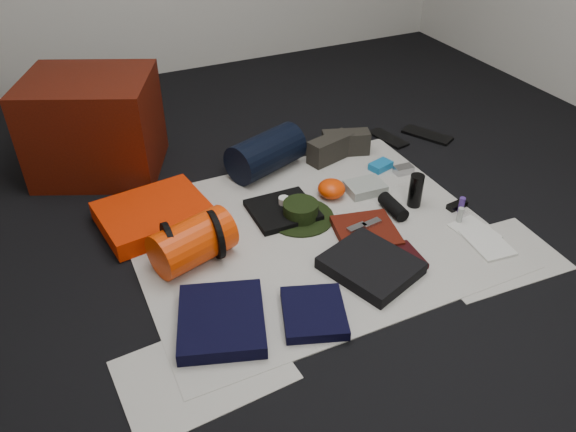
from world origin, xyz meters
name	(u,v)px	position (x,y,z in m)	size (l,w,h in m)	color
floor	(310,235)	(0.00, 0.00, -0.01)	(4.50, 4.50, 0.02)	black
newspaper_mat	(310,233)	(0.00, 0.00, 0.00)	(1.60, 1.30, 0.01)	silver
newspaper_sheet_front_left	(204,370)	(-0.70, -0.55, 0.00)	(0.58, 0.40, 0.00)	silver
newspaper_sheet_front_right	(493,257)	(0.65, -0.50, 0.00)	(0.58, 0.40, 0.00)	silver
red_cabinet	(94,126)	(-0.76, 1.01, 0.26)	(0.63, 0.53, 0.53)	#491005
sleeping_pad	(154,215)	(-0.63, 0.38, 0.05)	(0.49, 0.40, 0.09)	red
stuff_sack	(193,242)	(-0.55, 0.03, 0.11)	(0.20, 0.20, 0.34)	red
sack_strap_left	(170,247)	(-0.65, 0.03, 0.11)	(0.22, 0.22, 0.03)	black
sack_strap_right	(215,235)	(-0.45, 0.03, 0.11)	(0.22, 0.22, 0.03)	black
navy_duffel	(266,153)	(0.04, 0.60, 0.11)	(0.22, 0.22, 0.41)	black
boonie_brim	(300,217)	(0.01, 0.12, 0.01)	(0.32, 0.32, 0.01)	black
boonie_crown	(301,210)	(0.01, 0.12, 0.05)	(0.17, 0.17, 0.07)	black
hiking_boot_left	(330,148)	(0.41, 0.56, 0.07)	(0.27, 0.10, 0.13)	#292720
hiking_boot_right	(346,143)	(0.52, 0.59, 0.07)	(0.26, 0.10, 0.13)	#292720
flip_flop_left	(388,138)	(0.85, 0.63, 0.01)	(0.10, 0.26, 0.01)	black
flip_flop_right	(427,135)	(1.08, 0.56, 0.01)	(0.11, 0.30, 0.02)	black
trousers_navy_a	(222,320)	(-0.57, -0.38, 0.03)	(0.32, 0.37, 0.06)	black
trousers_navy_b	(314,313)	(-0.23, -0.49, 0.03)	(0.24, 0.27, 0.04)	black
trousers_charcoal	(371,265)	(0.11, -0.35, 0.03)	(0.31, 0.36, 0.06)	black
black_tshirt	(283,210)	(-0.05, 0.20, 0.02)	(0.31, 0.29, 0.03)	black
red_shirt	(366,232)	(0.22, -0.13, 0.02)	(0.27, 0.27, 0.04)	#4C1108
orange_stuff_sack	(331,189)	(0.23, 0.22, 0.05)	(0.14, 0.14, 0.09)	red
first_aid_pouch	(365,187)	(0.41, 0.19, 0.03)	(0.19, 0.14, 0.05)	gray
water_bottle	(416,191)	(0.57, -0.02, 0.09)	(0.07, 0.07, 0.17)	black
speaker	(393,207)	(0.44, -0.03, 0.04)	(0.07, 0.07, 0.18)	black
compact_camera	(404,170)	(0.70, 0.26, 0.03)	(0.10, 0.06, 0.04)	#A2A2A7
cyan_case	(381,166)	(0.61, 0.35, 0.03)	(0.12, 0.08, 0.04)	#1167A5
toiletry_purple	(461,205)	(0.74, -0.17, 0.05)	(0.03, 0.03, 0.08)	#42267C
toiletry_clear	(460,215)	(0.68, -0.23, 0.05)	(0.03, 0.03, 0.08)	#A3A8A3
paperback_book	(406,257)	(0.29, -0.35, 0.02)	(0.12, 0.18, 0.03)	black
map_booklet	(487,243)	(0.69, -0.42, 0.01)	(0.16, 0.23, 0.01)	silver
map_printout	(474,231)	(0.70, -0.32, 0.01)	(0.16, 0.20, 0.01)	silver
sunglasses	(457,205)	(0.75, -0.13, 0.02)	(0.11, 0.04, 0.03)	black
key_cluster	(195,354)	(-0.71, -0.48, 0.01)	(0.07, 0.07, 0.01)	#A2A2A7
tape_roll	(284,201)	(-0.03, 0.23, 0.05)	(0.05, 0.05, 0.04)	silver
energy_bar_a	(357,227)	(0.18, -0.11, 0.05)	(0.10, 0.04, 0.01)	#A2A2A7
energy_bar_b	(372,223)	(0.26, -0.11, 0.05)	(0.10, 0.04, 0.01)	#A2A2A7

